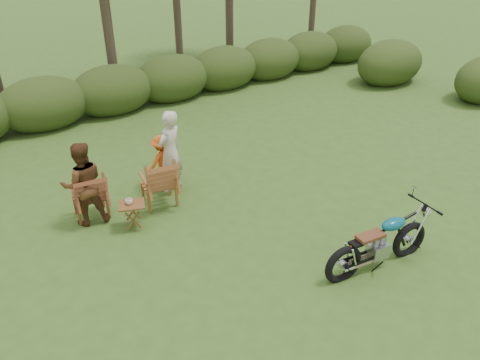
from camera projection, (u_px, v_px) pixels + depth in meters
ground at (332, 265)px, 7.78m from camera, size 80.00×80.00×0.00m
motorcycle at (375, 265)px, 7.78m from camera, size 2.06×1.03×1.12m
lawn_chair_right at (161, 203)px, 9.49m from camera, size 0.84×0.84×1.04m
lawn_chair_left at (93, 216)px, 9.10m from camera, size 0.77×0.77×0.99m
side_table at (133, 216)px, 8.64m from camera, size 0.62×0.57×0.51m
cup at (129, 201)px, 8.49m from camera, size 0.14×0.14×0.10m
adult_a at (173, 189)px, 10.01m from camera, size 0.76×0.64×1.76m
adult_b at (90, 221)px, 8.93m from camera, size 0.90×0.77×1.63m
child at (164, 186)px, 10.14m from camera, size 0.80×0.51×1.17m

